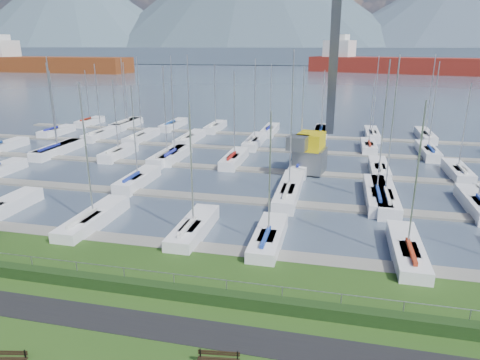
% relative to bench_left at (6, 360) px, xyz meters
% --- Properties ---
extents(path, '(160.00, 2.00, 0.04)m').
position_rel_bench_left_xyz_m(path, '(5.84, 4.09, -0.41)').
color(path, black).
rests_on(path, grass).
extents(water, '(800.00, 540.00, 0.20)m').
position_rel_bench_left_xyz_m(water, '(5.84, 267.09, -0.82)').
color(water, '#455265').
extents(hedge, '(80.00, 0.70, 0.70)m').
position_rel_bench_left_xyz_m(hedge, '(5.84, 6.69, -0.07)').
color(hedge, '#1B3312').
rests_on(hedge, grass).
extents(fence, '(80.00, 0.04, 0.04)m').
position_rel_bench_left_xyz_m(fence, '(5.84, 7.09, 0.78)').
color(fence, gray).
rests_on(fence, grass).
extents(foothill, '(900.00, 80.00, 12.00)m').
position_rel_bench_left_xyz_m(foothill, '(5.84, 337.09, 5.58)').
color(foothill, '#48576A').
rests_on(foothill, water).
extents(mountains, '(1190.00, 360.00, 115.00)m').
position_rel_bench_left_xyz_m(mountains, '(13.19, 411.71, 46.26)').
color(mountains, '#455065').
rests_on(mountains, water).
extents(docks, '(90.00, 41.60, 0.25)m').
position_rel_bench_left_xyz_m(docks, '(5.84, 33.09, -0.64)').
color(docks, gray).
rests_on(docks, water).
extents(bench_left, '(1.85, 0.79, 0.85)m').
position_rel_bench_left_xyz_m(bench_left, '(0.00, 0.00, 0.00)').
color(bench_left, black).
rests_on(bench_left, grass).
extents(crane, '(4.70, 13.36, 22.35)m').
position_rel_bench_left_xyz_m(crane, '(10.85, 34.74, 4.91)').
color(crane, slate).
rests_on(crane, water).
extents(cargo_ship_west, '(90.05, 22.89, 21.50)m').
position_rel_bench_left_xyz_m(cargo_ship_west, '(-142.04, 194.83, 3.23)').
color(cargo_ship_west, brown).
rests_on(cargo_ship_west, water).
extents(cargo_ship_mid, '(93.50, 46.72, 21.50)m').
position_rel_bench_left_xyz_m(cargo_ship_mid, '(38.26, 226.87, 3.19)').
color(cargo_ship_mid, maroon).
rests_on(cargo_ship_mid, water).
extents(sailboat_fleet, '(74.59, 49.91, 13.44)m').
position_rel_bench_left_xyz_m(sailboat_fleet, '(3.27, 36.07, 5.01)').
color(sailboat_fleet, navy).
rests_on(sailboat_fleet, water).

